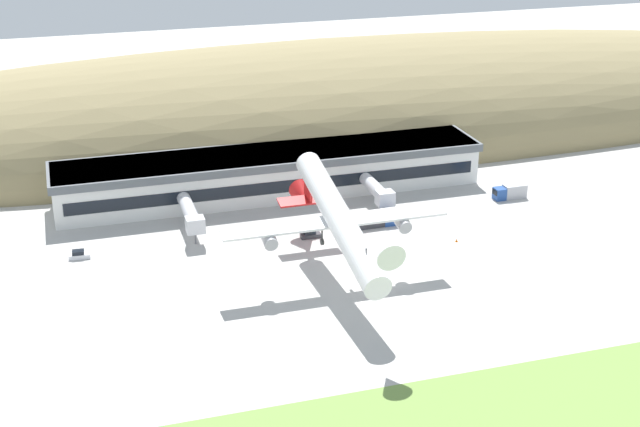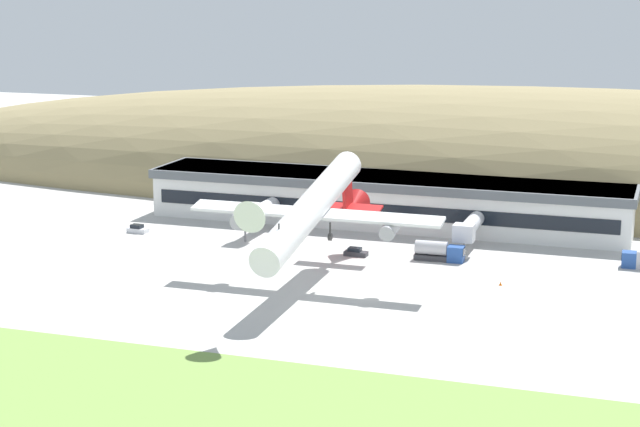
{
  "view_description": "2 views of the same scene",
  "coord_description": "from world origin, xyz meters",
  "px_view_note": "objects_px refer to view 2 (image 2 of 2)",
  "views": [
    {
      "loc": [
        -50.4,
        -126.38,
        68.91
      ],
      "look_at": [
        -11.04,
        3.05,
        12.24
      ],
      "focal_mm": 50.0,
      "sensor_mm": 36.0,
      "label": 1
    },
    {
      "loc": [
        41.54,
        -143.11,
        44.31
      ],
      "look_at": [
        -7.06,
        0.35,
        11.33
      ],
      "focal_mm": 60.0,
      "sensor_mm": 36.0,
      "label": 2
    }
  ],
  "objects_px": {
    "jetway_0": "(256,213)",
    "service_car_0": "(356,252)",
    "jetway_1": "(469,227)",
    "service_car_1": "(138,229)",
    "terminal_building": "(386,197)",
    "cargo_airplane": "(313,209)",
    "traffic_cone_0": "(501,283)",
    "box_truck": "(439,251)"
  },
  "relations": [
    {
      "from": "service_car_0",
      "to": "service_car_1",
      "type": "bearing_deg",
      "value": 175.33
    },
    {
      "from": "terminal_building",
      "to": "box_truck",
      "type": "distance_m",
      "value": 27.71
    },
    {
      "from": "jetway_0",
      "to": "service_car_0",
      "type": "relative_size",
      "value": 4.03
    },
    {
      "from": "cargo_airplane",
      "to": "traffic_cone_0",
      "type": "bearing_deg",
      "value": 19.29
    },
    {
      "from": "cargo_airplane",
      "to": "service_car_1",
      "type": "relative_size",
      "value": 12.38
    },
    {
      "from": "service_car_0",
      "to": "cargo_airplane",
      "type": "bearing_deg",
      "value": -92.63
    },
    {
      "from": "terminal_building",
      "to": "service_car_1",
      "type": "relative_size",
      "value": 23.2
    },
    {
      "from": "service_car_1",
      "to": "box_truck",
      "type": "relative_size",
      "value": 0.48
    },
    {
      "from": "service_car_1",
      "to": "terminal_building",
      "type": "bearing_deg",
      "value": 27.25
    },
    {
      "from": "terminal_building",
      "to": "jetway_1",
      "type": "xyz_separation_m",
      "value": [
        18.4,
        -14.77,
        -1.15
      ]
    },
    {
      "from": "traffic_cone_0",
      "to": "service_car_0",
      "type": "bearing_deg",
      "value": 159.01
    },
    {
      "from": "cargo_airplane",
      "to": "service_car_1",
      "type": "distance_m",
      "value": 48.26
    },
    {
      "from": "terminal_building",
      "to": "jetway_1",
      "type": "bearing_deg",
      "value": -38.75
    },
    {
      "from": "service_car_1",
      "to": "box_truck",
      "type": "xyz_separation_m",
      "value": [
        55.74,
        -2.01,
        0.9
      ]
    },
    {
      "from": "cargo_airplane",
      "to": "jetway_0",
      "type": "bearing_deg",
      "value": 126.44
    },
    {
      "from": "cargo_airplane",
      "to": "box_truck",
      "type": "xyz_separation_m",
      "value": [
        14.5,
        20.46,
        -10.21
      ]
    },
    {
      "from": "terminal_building",
      "to": "service_car_0",
      "type": "bearing_deg",
      "value": -86.49
    },
    {
      "from": "jetway_0",
      "to": "service_car_1",
      "type": "distance_m",
      "value": 21.83
    },
    {
      "from": "box_truck",
      "to": "cargo_airplane",
      "type": "bearing_deg",
      "value": -125.33
    },
    {
      "from": "cargo_airplane",
      "to": "service_car_0",
      "type": "relative_size",
      "value": 12.47
    },
    {
      "from": "jetway_0",
      "to": "traffic_cone_0",
      "type": "height_order",
      "value": "jetway_0"
    },
    {
      "from": "terminal_building",
      "to": "jetway_0",
      "type": "xyz_separation_m",
      "value": [
        -19.62,
        -15.98,
        -1.15
      ]
    },
    {
      "from": "service_car_0",
      "to": "traffic_cone_0",
      "type": "height_order",
      "value": "service_car_0"
    },
    {
      "from": "terminal_building",
      "to": "jetway_0",
      "type": "relative_size",
      "value": 5.81
    },
    {
      "from": "cargo_airplane",
      "to": "service_car_1",
      "type": "xyz_separation_m",
      "value": [
        -41.23,
        22.47,
        -11.11
      ]
    },
    {
      "from": "terminal_building",
      "to": "cargo_airplane",
      "type": "height_order",
      "value": "cargo_airplane"
    },
    {
      "from": "service_car_1",
      "to": "cargo_airplane",
      "type": "bearing_deg",
      "value": -28.59
    },
    {
      "from": "cargo_airplane",
      "to": "box_truck",
      "type": "bearing_deg",
      "value": 54.67
    },
    {
      "from": "terminal_building",
      "to": "jetway_1",
      "type": "distance_m",
      "value": 23.63
    },
    {
      "from": "service_car_1",
      "to": "service_car_0",
      "type": "bearing_deg",
      "value": -4.67
    },
    {
      "from": "cargo_airplane",
      "to": "box_truck",
      "type": "distance_m",
      "value": 27.08
    },
    {
      "from": "jetway_1",
      "to": "box_truck",
      "type": "xyz_separation_m",
      "value": [
        -3.28,
        -8.16,
        -2.48
      ]
    },
    {
      "from": "service_car_0",
      "to": "service_car_1",
      "type": "height_order",
      "value": "service_car_1"
    },
    {
      "from": "service_car_1",
      "to": "jetway_0",
      "type": "bearing_deg",
      "value": 13.24
    },
    {
      "from": "cargo_airplane",
      "to": "box_truck",
      "type": "relative_size",
      "value": 5.88
    },
    {
      "from": "service_car_1",
      "to": "jetway_1",
      "type": "bearing_deg",
      "value": 5.94
    },
    {
      "from": "jetway_0",
      "to": "service_car_1",
      "type": "height_order",
      "value": "jetway_0"
    },
    {
      "from": "service_car_1",
      "to": "traffic_cone_0",
      "type": "relative_size",
      "value": 6.68
    },
    {
      "from": "cargo_airplane",
      "to": "service_car_1",
      "type": "bearing_deg",
      "value": 151.41
    },
    {
      "from": "box_truck",
      "to": "traffic_cone_0",
      "type": "relative_size",
      "value": 14.07
    },
    {
      "from": "jetway_1",
      "to": "service_car_1",
      "type": "height_order",
      "value": "jetway_1"
    },
    {
      "from": "cargo_airplane",
      "to": "terminal_building",
      "type": "bearing_deg",
      "value": 90.82
    }
  ]
}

